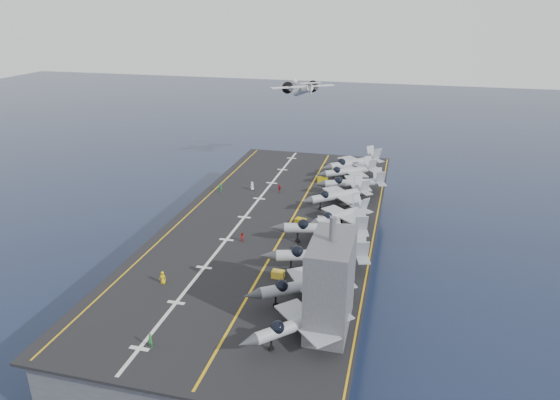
% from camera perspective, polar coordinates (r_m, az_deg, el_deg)
% --- Properties ---
extents(ground, '(500.00, 500.00, 0.00)m').
position_cam_1_polar(ground, '(98.36, -0.58, -7.90)').
color(ground, '#142135').
rests_on(ground, ground).
extents(hull, '(36.00, 90.00, 10.00)m').
position_cam_1_polar(hull, '(96.00, -0.59, -5.30)').
color(hull, '#56595E').
rests_on(hull, ground).
extents(flight_deck, '(38.00, 92.00, 0.40)m').
position_cam_1_polar(flight_deck, '(93.76, -0.60, -2.46)').
color(flight_deck, black).
rests_on(flight_deck, hull).
extents(foul_line, '(0.35, 90.00, 0.02)m').
position_cam_1_polar(foul_line, '(93.01, 1.19, -2.53)').
color(foul_line, gold).
rests_on(foul_line, flight_deck).
extents(landing_centerline, '(0.50, 90.00, 0.02)m').
position_cam_1_polar(landing_centerline, '(95.26, -4.10, -1.97)').
color(landing_centerline, silver).
rests_on(landing_centerline, flight_deck).
extents(deck_edge_port, '(0.25, 90.00, 0.02)m').
position_cam_1_polar(deck_edge_port, '(99.05, -10.16, -1.32)').
color(deck_edge_port, gold).
rests_on(deck_edge_port, flight_deck).
extents(deck_edge_stbd, '(0.25, 90.00, 0.02)m').
position_cam_1_polar(deck_edge_stbd, '(91.11, 10.74, -3.47)').
color(deck_edge_stbd, gold).
rests_on(deck_edge_stbd, flight_deck).
extents(island_superstructure, '(5.00, 10.00, 15.00)m').
position_cam_1_polar(island_superstructure, '(61.33, 5.83, -8.39)').
color(island_superstructure, '#56595E').
rests_on(island_superstructure, flight_deck).
extents(fighter_jet_0, '(17.15, 17.11, 5.05)m').
position_cam_1_polar(fighter_jet_0, '(61.41, 2.37, -13.77)').
color(fighter_jet_0, '#9DA5AF').
rests_on(fighter_jet_0, flight_deck).
extents(fighter_jet_1, '(18.24, 16.70, 5.27)m').
position_cam_1_polar(fighter_jet_1, '(68.36, 2.90, -9.63)').
color(fighter_jet_1, gray).
rests_on(fighter_jet_1, flight_deck).
extents(fighter_jet_2, '(18.55, 14.72, 5.66)m').
position_cam_1_polar(fighter_jet_2, '(75.70, 4.73, -6.20)').
color(fighter_jet_2, '#979DA6').
rests_on(fighter_jet_2, flight_deck).
extents(fighter_jet_3, '(18.35, 14.15, 5.70)m').
position_cam_1_polar(fighter_jet_3, '(84.35, 5.14, -3.15)').
color(fighter_jet_3, gray).
rests_on(fighter_jet_3, flight_deck).
extents(fighter_jet_4, '(15.89, 16.41, 4.77)m').
position_cam_1_polar(fighter_jet_4, '(90.91, 6.94, -1.65)').
color(fighter_jet_4, gray).
rests_on(fighter_jet_4, flight_deck).
extents(fighter_jet_5, '(17.95, 17.33, 5.22)m').
position_cam_1_polar(fighter_jet_5, '(99.76, 6.74, 0.65)').
color(fighter_jet_5, '#99A3AA').
rests_on(fighter_jet_5, flight_deck).
extents(fighter_jet_6, '(17.52, 14.55, 5.21)m').
position_cam_1_polar(fighter_jet_6, '(107.04, 8.44, 2.03)').
color(fighter_jet_6, gray).
rests_on(fighter_jet_6, flight_deck).
extents(fighter_jet_7, '(17.36, 15.85, 5.02)m').
position_cam_1_polar(fighter_jet_7, '(114.64, 7.93, 3.34)').
color(fighter_jet_7, gray).
rests_on(fighter_jet_7, flight_deck).
extents(fighter_jet_8, '(19.31, 19.07, 5.66)m').
position_cam_1_polar(fighter_jet_8, '(120.03, 8.44, 4.32)').
color(fighter_jet_8, '#8D959B').
rests_on(fighter_jet_8, flight_deck).
extents(tow_cart_a, '(1.90, 1.28, 1.11)m').
position_cam_1_polar(tow_cart_a, '(74.80, -0.22, -8.47)').
color(tow_cart_a, yellow).
rests_on(tow_cart_a, flight_deck).
extents(tow_cart_b, '(2.22, 1.79, 1.16)m').
position_cam_1_polar(tow_cart_b, '(91.89, 2.38, -2.47)').
color(tow_cart_b, '#BF9807').
rests_on(tow_cart_b, flight_deck).
extents(tow_cart_c, '(2.35, 1.64, 1.34)m').
position_cam_1_polar(tow_cart_c, '(113.37, 4.89, 2.28)').
color(tow_cart_c, '#CDB90A').
rests_on(tow_cart_c, flight_deck).
extents(crew_0, '(1.24, 0.91, 1.92)m').
position_cam_1_polar(crew_0, '(75.11, -13.26, -8.63)').
color(crew_0, yellow).
rests_on(crew_0, flight_deck).
extents(crew_3, '(1.30, 1.22, 1.80)m').
position_cam_1_polar(crew_3, '(108.37, -6.82, 1.41)').
color(crew_3, '#237F30').
rests_on(crew_3, flight_deck).
extents(crew_4, '(1.25, 1.05, 1.77)m').
position_cam_1_polar(crew_4, '(107.33, -0.08, 1.36)').
color(crew_4, '#B21919').
rests_on(crew_4, flight_deck).
extents(crew_5, '(1.25, 1.37, 1.90)m').
position_cam_1_polar(crew_5, '(108.65, -3.19, 1.62)').
color(crew_5, white).
rests_on(crew_5, flight_deck).
extents(crew_6, '(1.32, 1.12, 1.86)m').
position_cam_1_polar(crew_6, '(63.05, -14.60, -15.28)').
color(crew_6, '#268C33').
rests_on(crew_6, flight_deck).
extents(crew_7, '(1.08, 0.81, 1.63)m').
position_cam_1_polar(crew_7, '(85.68, -4.39, -4.21)').
color(crew_7, '#B21919').
rests_on(crew_7, flight_deck).
extents(transport_plane, '(23.84, 21.93, 4.66)m').
position_cam_1_polar(transport_plane, '(151.51, 2.61, 12.39)').
color(transport_plane, silver).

